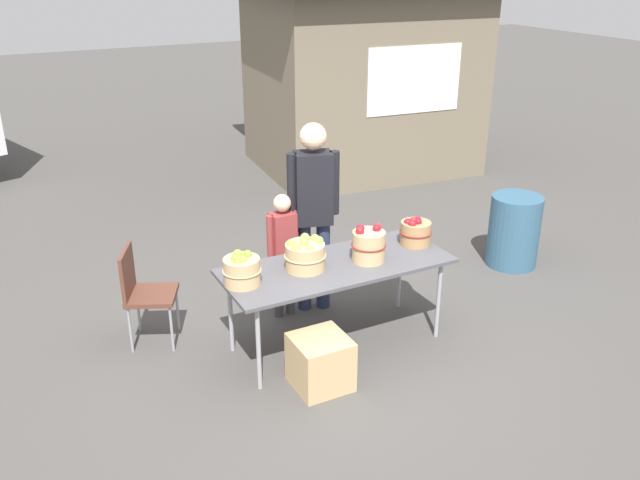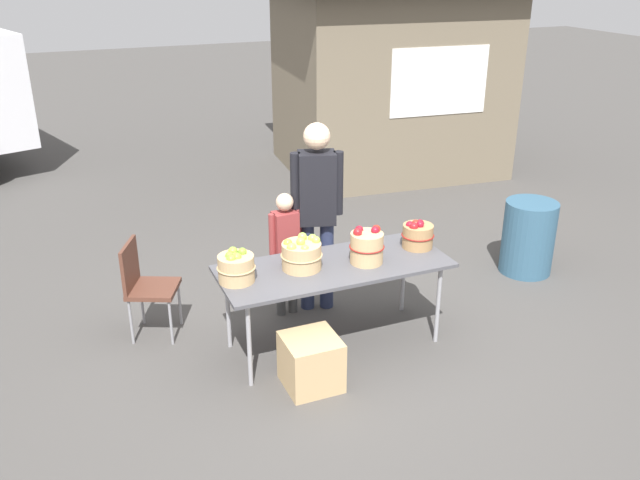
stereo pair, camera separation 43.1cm
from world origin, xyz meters
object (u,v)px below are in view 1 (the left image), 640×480
apple_basket_red_0 (369,245)px  trash_barrel (514,231)px  child_customer (283,246)px  apple_basket_green_1 (305,255)px  folding_chair (143,288)px  apple_basket_green_0 (242,270)px  market_table (337,269)px  vendor_adult (313,204)px  apple_basket_red_1 (415,232)px  produce_crate (320,362)px

apple_basket_red_0 → trash_barrel: 2.30m
trash_barrel → apple_basket_red_0: bearing=-164.7°
child_customer → apple_basket_green_1: bearing=79.2°
child_customer → folding_chair: bearing=-8.5°
apple_basket_red_0 → apple_basket_green_1: bearing=169.8°
apple_basket_red_0 → apple_basket_green_0: bearing=175.9°
apple_basket_green_0 → apple_basket_green_1: (0.55, 0.02, 0.00)m
folding_chair → trash_barrel: (3.85, -0.24, -0.13)m
market_table → vendor_adult: (0.12, 0.66, 0.33)m
apple_basket_green_1 → child_customer: child_customer is taller
apple_basket_green_0 → apple_basket_red_0: bearing=-4.1°
apple_basket_green_1 → vendor_adult: 0.75m
apple_basket_red_1 → vendor_adult: bearing=138.0°
child_customer → trash_barrel: (2.61, -0.12, -0.31)m
apple_basket_red_0 → apple_basket_red_1: apple_basket_red_0 is taller
apple_basket_green_1 → folding_chair: 1.42m
apple_basket_red_0 → trash_barrel: size_ratio=0.40×
market_table → apple_basket_red_0: bearing=-11.6°
apple_basket_green_1 → apple_basket_red_0: size_ratio=1.09×
trash_barrel → apple_basket_green_0: bearing=-170.9°
apple_basket_green_0 → apple_basket_red_1: bearing=1.0°
trash_barrel → folding_chair: bearing=176.4°
apple_basket_green_1 → apple_basket_red_1: 1.07m
child_customer → folding_chair: (-1.24, 0.12, -0.18)m
produce_crate → vendor_adult: bearing=65.5°
apple_basket_red_1 → produce_crate: bearing=-156.3°
produce_crate → trash_barrel: bearing=19.8°
apple_basket_green_1 → produce_crate: (-0.13, -0.52, -0.66)m
apple_basket_green_1 → folding_chair: (-1.16, 0.74, -0.36)m
apple_basket_green_0 → produce_crate: size_ratio=0.73×
apple_basket_green_0 → produce_crate: apple_basket_green_0 is taller
apple_basket_green_1 → trash_barrel: (2.70, 0.50, -0.49)m
apple_basket_green_1 → child_customer: 0.65m
apple_basket_green_0 → trash_barrel: 3.32m
vendor_adult → trash_barrel: bearing=-166.6°
vendor_adult → folding_chair: bearing=12.1°
apple_basket_green_1 → vendor_adult: size_ratio=0.19×
apple_basket_green_0 → apple_basket_green_1: 0.55m
apple_basket_red_1 → child_customer: size_ratio=0.24×
apple_basket_red_1 → apple_basket_green_1: bearing=-179.5°
apple_basket_red_1 → trash_barrel: bearing=16.7°
market_table → trash_barrel: bearing=12.5°
apple_basket_red_0 → child_customer: (-0.45, 0.72, -0.20)m
market_table → child_customer: 0.69m
folding_chair → produce_crate: bearing=-116.4°
apple_basket_green_0 → vendor_adult: 1.15m
apple_basket_red_0 → child_customer: child_customer is taller
market_table → apple_basket_red_1: size_ratio=6.73×
apple_basket_green_0 → apple_basket_red_1: 1.62m
apple_basket_red_0 → child_customer: size_ratio=0.26×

